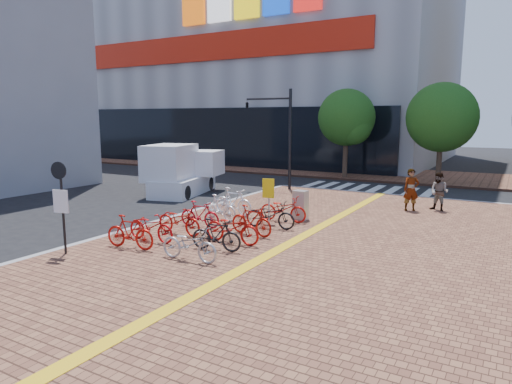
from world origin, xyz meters
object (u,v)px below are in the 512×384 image
Objects in this scene: bike_1 at (151,226)px; bike_2 at (179,220)px; bike_11 at (283,209)px; pedestrian_a at (411,190)px; bike_8 at (232,228)px; notice_sign at (61,196)px; bike_9 at (251,220)px; utility_box at (300,205)px; bike_6 at (189,244)px; bike_0 at (130,232)px; bike_7 at (216,235)px; bike_5 at (233,202)px; bike_10 at (270,215)px; yellow_sign at (269,192)px; bike_3 at (200,214)px; traffic_light_pole at (270,120)px; box_truck at (182,171)px; pedestrian_b at (439,192)px; bike_4 at (220,208)px.

bike_1 is 0.99× the size of bike_2.
pedestrian_a is at bearing -43.72° from bike_11.
notice_sign reaches higher than bike_8.
utility_box reaches higher than bike_9.
bike_2 is 10.30m from pedestrian_a.
bike_6 is at bearing 175.35° from bike_11.
bike_0 is 0.63× the size of notice_sign.
bike_7 is 4.69m from notice_sign.
bike_5 is at bearing 51.21° from bike_9.
bike_7 is at bearing 172.67° from bike_10.
bike_1 is 1.10× the size of yellow_sign.
bike_3 is at bearing -159.47° from pedestrian_a.
bike_7 is (2.27, -1.00, -0.01)m from bike_2.
bike_5 is 8.55m from traffic_light_pole.
yellow_sign is (-0.39, -0.47, 0.69)m from bike_11.
pedestrian_a reaches higher than yellow_sign.
bike_8 is (0.05, 2.15, 0.03)m from bike_6.
bike_10 is 0.37× the size of box_truck.
bike_2 is 1.04× the size of pedestrian_a.
bike_11 is (-0.08, 1.21, 0.00)m from bike_10.
bike_9 is at bearing -103.17° from pedestrian_b.
bike_2 is 3.60m from bike_5.
bike_0 is at bearing 179.23° from bike_2.
yellow_sign is at bearing -49.18° from bike_3.
utility_box is (-3.44, -4.03, -0.34)m from pedestrian_a.
bike_1 is at bearing -115.97° from yellow_sign.
yellow_sign is (1.93, -0.48, 0.62)m from bike_5.
bike_3 is 1.32m from bike_4.
traffic_light_pole is (-2.34, 7.53, 3.30)m from bike_5.
pedestrian_b is at bearing -48.48° from bike_3.
bike_11 is 0.92m from yellow_sign.
bike_9 is 0.34× the size of box_truck.
traffic_light_pole is at bearing 8.27° from bike_3.
bike_5 reaches higher than bike_8.
bike_7 is 11.05m from pedestrian_b.
bike_3 is 0.29× the size of traffic_light_pole.
bike_10 is at bearing -35.41° from bike_0.
bike_7 is at bearing -139.39° from bike_3.
pedestrian_a is (3.96, 10.47, 0.43)m from bike_6.
bike_8 reaches higher than bike_2.
notice_sign is (-3.71, -3.48, 1.22)m from bike_8.
bike_11 is 1.15× the size of pedestrian_b.
bike_8 is at bearing -64.19° from bike_1.
pedestrian_a reaches higher than bike_2.
traffic_light_pole reaches higher than bike_5.
bike_0 is 0.34× the size of box_truck.
notice_sign is at bearing -68.20° from box_truck.
pedestrian_b is 13.16m from box_truck.
bike_9 is 9.20m from pedestrian_b.
bike_10 reaches higher than bike_1.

